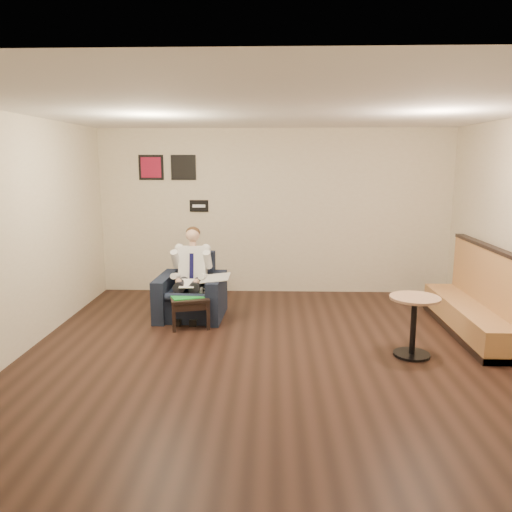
{
  "coord_description": "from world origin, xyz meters",
  "views": [
    {
      "loc": [
        -0.04,
        -5.52,
        2.26
      ],
      "look_at": [
        -0.26,
        1.2,
        0.97
      ],
      "focal_mm": 35.0,
      "sensor_mm": 36.0,
      "label": 1
    }
  ],
  "objects_px": {
    "green_folder": "(187,296)",
    "coffee_mug": "(200,291)",
    "armchair": "(191,287)",
    "cafe_table": "(413,326)",
    "banquette": "(471,291)",
    "smartphone": "(192,293)",
    "side_table": "(190,311)",
    "seated_man": "(189,277)"
  },
  "relations": [
    {
      "from": "armchair",
      "to": "coffee_mug",
      "type": "height_order",
      "value": "armchair"
    },
    {
      "from": "smartphone",
      "to": "side_table",
      "type": "bearing_deg",
      "value": -97.35
    },
    {
      "from": "banquette",
      "to": "cafe_table",
      "type": "bearing_deg",
      "value": -139.41
    },
    {
      "from": "cafe_table",
      "to": "armchair",
      "type": "bearing_deg",
      "value": 153.79
    },
    {
      "from": "coffee_mug",
      "to": "seated_man",
      "type": "bearing_deg",
      "value": 143.83
    },
    {
      "from": "smartphone",
      "to": "seated_man",
      "type": "bearing_deg",
      "value": 108.99
    },
    {
      "from": "seated_man",
      "to": "side_table",
      "type": "xyz_separation_m",
      "value": [
        0.05,
        -0.28,
        -0.41
      ]
    },
    {
      "from": "banquette",
      "to": "cafe_table",
      "type": "relative_size",
      "value": 3.13
    },
    {
      "from": "armchair",
      "to": "green_folder",
      "type": "relative_size",
      "value": 2.23
    },
    {
      "from": "green_folder",
      "to": "banquette",
      "type": "height_order",
      "value": "banquette"
    },
    {
      "from": "banquette",
      "to": "cafe_table",
      "type": "xyz_separation_m",
      "value": [
        -0.98,
        -0.84,
        -0.22
      ]
    },
    {
      "from": "coffee_mug",
      "to": "cafe_table",
      "type": "xyz_separation_m",
      "value": [
        2.66,
        -1.14,
        -0.11
      ]
    },
    {
      "from": "armchair",
      "to": "green_folder",
      "type": "xyz_separation_m",
      "value": [
        0.02,
        -0.43,
        -0.03
      ]
    },
    {
      "from": "seated_man",
      "to": "banquette",
      "type": "height_order",
      "value": "seated_man"
    },
    {
      "from": "side_table",
      "to": "cafe_table",
      "type": "distance_m",
      "value": 2.97
    },
    {
      "from": "seated_man",
      "to": "smartphone",
      "type": "bearing_deg",
      "value": -63.97
    },
    {
      "from": "side_table",
      "to": "coffee_mug",
      "type": "height_order",
      "value": "coffee_mug"
    },
    {
      "from": "armchair",
      "to": "banquette",
      "type": "xyz_separation_m",
      "value": [
        3.81,
        -0.56,
        0.12
      ]
    },
    {
      "from": "green_folder",
      "to": "banquette",
      "type": "relative_size",
      "value": 0.19
    },
    {
      "from": "smartphone",
      "to": "cafe_table",
      "type": "bearing_deg",
      "value": -26.89
    },
    {
      "from": "coffee_mug",
      "to": "smartphone",
      "type": "distance_m",
      "value": 0.13
    },
    {
      "from": "seated_man",
      "to": "banquette",
      "type": "bearing_deg",
      "value": -4.02
    },
    {
      "from": "green_folder",
      "to": "coffee_mug",
      "type": "xyz_separation_m",
      "value": [
        0.16,
        0.18,
        0.04
      ]
    },
    {
      "from": "seated_man",
      "to": "smartphone",
      "type": "xyz_separation_m",
      "value": [
        0.06,
        -0.13,
        -0.2
      ]
    },
    {
      "from": "green_folder",
      "to": "smartphone",
      "type": "distance_m",
      "value": 0.18
    },
    {
      "from": "side_table",
      "to": "seated_man",
      "type": "bearing_deg",
      "value": 99.47
    },
    {
      "from": "seated_man",
      "to": "banquette",
      "type": "xyz_separation_m",
      "value": [
        3.82,
        -0.44,
        -0.05
      ]
    },
    {
      "from": "smartphone",
      "to": "cafe_table",
      "type": "height_order",
      "value": "cafe_table"
    },
    {
      "from": "smartphone",
      "to": "banquette",
      "type": "xyz_separation_m",
      "value": [
        3.76,
        -0.31,
        0.15
      ]
    },
    {
      "from": "armchair",
      "to": "side_table",
      "type": "distance_m",
      "value": 0.47
    },
    {
      "from": "green_folder",
      "to": "cafe_table",
      "type": "xyz_separation_m",
      "value": [
        2.82,
        -0.97,
        -0.07
      ]
    },
    {
      "from": "banquette",
      "to": "coffee_mug",
      "type": "bearing_deg",
      "value": 175.16
    },
    {
      "from": "seated_man",
      "to": "cafe_table",
      "type": "distance_m",
      "value": 3.13
    },
    {
      "from": "smartphone",
      "to": "cafe_table",
      "type": "distance_m",
      "value": 3.02
    },
    {
      "from": "seated_man",
      "to": "side_table",
      "type": "bearing_deg",
      "value": -77.95
    },
    {
      "from": "seated_man",
      "to": "green_folder",
      "type": "distance_m",
      "value": 0.37
    },
    {
      "from": "armchair",
      "to": "green_folder",
      "type": "distance_m",
      "value": 0.43
    },
    {
      "from": "armchair",
      "to": "side_table",
      "type": "relative_size",
      "value": 1.83
    },
    {
      "from": "green_folder",
      "to": "cafe_table",
      "type": "height_order",
      "value": "cafe_table"
    },
    {
      "from": "side_table",
      "to": "green_folder",
      "type": "height_order",
      "value": "green_folder"
    },
    {
      "from": "cafe_table",
      "to": "seated_man",
      "type": "bearing_deg",
      "value": 155.79
    },
    {
      "from": "smartphone",
      "to": "coffee_mug",
      "type": "bearing_deg",
      "value": -7.1
    }
  ]
}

